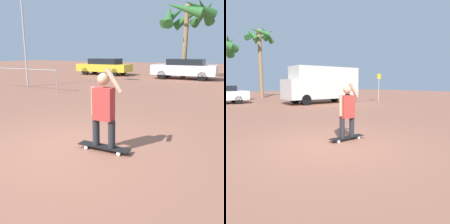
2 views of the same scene
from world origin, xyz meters
TOP-DOWN VIEW (x-y plane):
  - ground_plane at (0.00, 0.00)m, footprint 80.00×80.00m
  - skateboard at (0.63, 0.12)m, footprint 1.08×0.23m
  - person_skateboarder at (0.63, 0.12)m, footprint 0.67×0.23m
  - parked_car_white at (-0.65, 14.32)m, footprint 4.36×1.89m
  - parked_car_yellow at (-7.30, 14.71)m, footprint 4.46×1.79m
  - palm_tree_center_background at (-0.69, 14.69)m, footprint 3.96×3.93m
  - flagpole at (-7.65, 6.45)m, footprint 1.06×0.12m
  - plaza_railing_segment at (-6.97, 5.35)m, footprint 4.49×0.05m

SIDE VIEW (x-z plane):
  - ground_plane at x=0.00m, z-range 0.00..0.00m
  - skateboard at x=0.63m, z-range 0.03..0.13m
  - parked_car_yellow at x=-7.30m, z-range 0.05..1.39m
  - parked_car_white at x=-0.65m, z-range 0.05..1.46m
  - person_skateboarder at x=0.63m, z-range 0.13..1.66m
  - plaza_railing_segment at x=-6.97m, z-range 0.37..1.45m
  - flagpole at x=-7.65m, z-range 0.46..7.27m
  - palm_tree_center_background at x=-0.69m, z-range 1.68..7.07m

